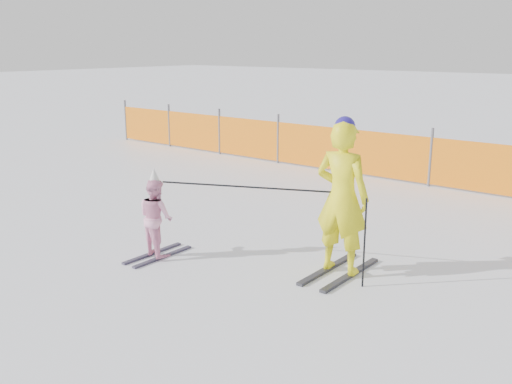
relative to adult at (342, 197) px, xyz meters
The scene contains 5 objects.
ground 1.75m from the adult, 141.92° to the right, with size 120.00×120.00×0.00m, color white.
adult is the anchor object (origin of this frame).
child 2.62m from the adult, 155.49° to the right, with size 0.60×1.06×1.29m.
ski_poles 0.78m from the adult, 146.40° to the right, with size 2.70×0.99×1.14m.
safety_fence 6.43m from the adult, 123.20° to the left, with size 15.04×0.06×1.25m.
Camera 1 is at (4.62, -5.30, 2.90)m, focal length 40.00 mm.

